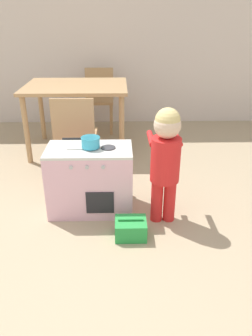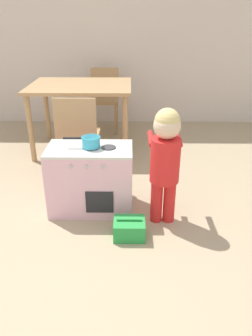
% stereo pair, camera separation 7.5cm
% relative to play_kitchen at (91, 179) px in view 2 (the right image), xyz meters
% --- Properties ---
extents(ground_plane, '(16.00, 16.00, 0.00)m').
position_rel_play_kitchen_xyz_m(ground_plane, '(-0.01, -0.84, -0.27)').
color(ground_plane, tan).
extents(wall_back, '(10.00, 0.06, 2.60)m').
position_rel_play_kitchen_xyz_m(wall_back, '(-0.01, 2.43, 1.03)').
color(wall_back, beige).
rests_on(wall_back, ground_plane).
extents(play_kitchen, '(0.66, 0.38, 0.55)m').
position_rel_play_kitchen_xyz_m(play_kitchen, '(0.00, 0.00, 0.00)').
color(play_kitchen, '#EAB2C6').
rests_on(play_kitchen, ground_plane).
extents(toy_pot, '(0.28, 0.14, 0.08)m').
position_rel_play_kitchen_xyz_m(toy_pot, '(0.01, 0.00, 0.32)').
color(toy_pot, '#38B2D6').
rests_on(toy_pot, play_kitchen).
extents(child_figure, '(0.24, 0.37, 0.89)m').
position_rel_play_kitchen_xyz_m(child_figure, '(0.56, -0.17, 0.29)').
color(child_figure, red).
rests_on(child_figure, ground_plane).
extents(toy_basket, '(0.23, 0.19, 0.15)m').
position_rel_play_kitchen_xyz_m(toy_basket, '(0.31, -0.38, -0.20)').
color(toy_basket, green).
rests_on(toy_basket, ground_plane).
extents(dining_table, '(1.11, 0.86, 0.76)m').
position_rel_play_kitchen_xyz_m(dining_table, '(-0.24, 1.32, 0.39)').
color(dining_table, tan).
rests_on(dining_table, ground_plane).
extents(dining_chair_near, '(0.38, 0.38, 0.81)m').
position_rel_play_kitchen_xyz_m(dining_chair_near, '(-0.17, 0.56, 0.18)').
color(dining_chair_near, tan).
rests_on(dining_chair_near, ground_plane).
extents(dining_chair_far, '(0.38, 0.38, 0.81)m').
position_rel_play_kitchen_xyz_m(dining_chair_far, '(-0.03, 2.04, 0.18)').
color(dining_chair_far, tan).
rests_on(dining_chair_far, ground_plane).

